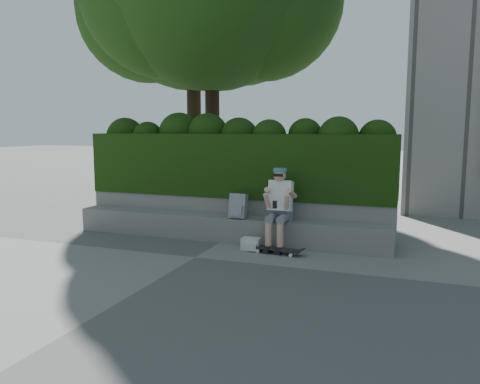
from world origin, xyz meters
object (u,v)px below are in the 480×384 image
at_px(skateboard, 276,249).
at_px(backpack_ground, 251,244).
at_px(backpack_plaid, 238,206).
at_px(person, 279,205).

distance_m(skateboard, backpack_ground, 0.48).
distance_m(skateboard, backpack_plaid, 1.14).
height_order(person, backpack_ground, person).
relative_size(skateboard, backpack_ground, 2.76).
bearing_deg(skateboard, backpack_ground, 174.98).
xyz_separation_m(backpack_plaid, backpack_ground, (0.37, -0.37, -0.57)).
height_order(person, backpack_plaid, person).
height_order(skateboard, backpack_plaid, backpack_plaid).
xyz_separation_m(person, backpack_ground, (-0.41, -0.29, -0.65)).
height_order(backpack_plaid, backpack_ground, backpack_plaid).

